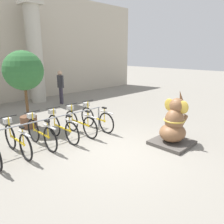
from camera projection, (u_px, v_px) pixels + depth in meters
ground_plane at (118, 152)px, 6.10m from camera, size 60.00×60.00×0.00m
column_right at (35, 53)px, 11.63m from camera, size 1.00×1.00×5.16m
bike_rack at (49, 123)px, 6.60m from camera, size 4.10×0.05×0.77m
bicycle_1 at (17, 140)px, 5.85m from camera, size 0.48×1.75×0.99m
bicycle_2 at (41, 133)px, 6.34m from camera, size 0.48×1.75×0.99m
bicycle_3 at (62, 127)px, 6.80m from camera, size 0.48×1.75×0.99m
bicycle_4 at (80, 122)px, 7.28m from camera, size 0.48×1.75×0.99m
bicycle_5 at (96, 118)px, 7.75m from camera, size 0.48×1.75×0.99m
elephant_statue at (174, 126)px, 6.46m from camera, size 1.09×1.09×1.65m
person_pedestrian at (60, 84)px, 11.47m from camera, size 0.23×0.47×1.77m
potted_tree at (24, 74)px, 7.56m from camera, size 1.37×1.37×2.76m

